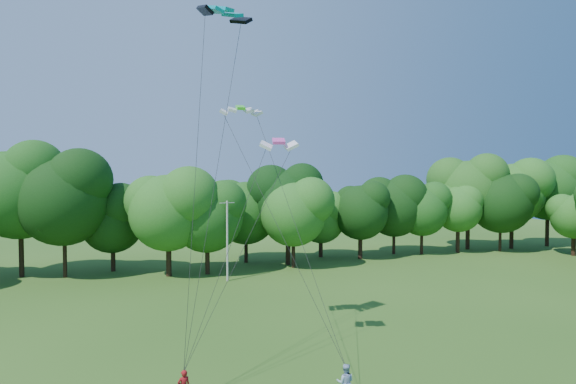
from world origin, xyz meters
name	(u,v)px	position (x,y,z in m)	size (l,w,h in m)	color
utility_pole	(227,240)	(-1.20, 29.61, 4.05)	(1.52, 0.56, 7.85)	#B1B2A9
kite_flyer_right	(345,382)	(-0.33, 4.80, 0.85)	(0.83, 0.64, 1.70)	#99B3D4
kite_teal	(224,9)	(-4.67, 11.39, 19.46)	(3.19, 2.34, 0.58)	#0599A7
kite_green	(240,108)	(-3.34, 13.29, 14.40)	(2.59, 1.36, 0.45)	#3BDF21
kite_pink	(279,141)	(-1.94, 9.94, 12.17)	(2.23, 1.44, 0.44)	#FB45B7
tree_back_center	(288,198)	(6.96, 35.50, 7.74)	(8.51, 8.51, 12.39)	black
tree_back_east	(468,186)	(34.29, 38.07, 8.82)	(9.71, 9.71, 14.13)	black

